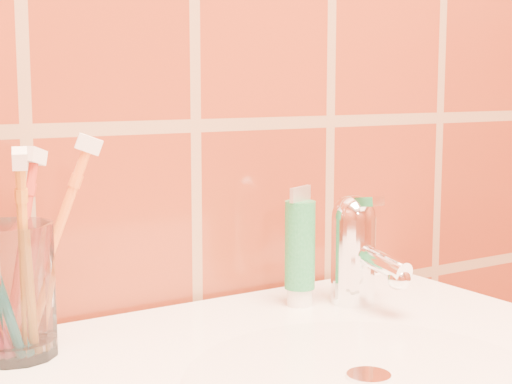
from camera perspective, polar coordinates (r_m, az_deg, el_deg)
glass_tumbler at (r=0.72m, az=-17.22°, el=-6.85°), size 0.09×0.09×0.12m
toothpaste_tube at (r=0.84m, az=3.21°, el=-4.25°), size 0.04×0.03×0.13m
faucet at (r=0.85m, az=7.29°, el=-3.91°), size 0.05×0.11×0.12m
toothbrush_1 at (r=0.74m, az=-16.72°, el=-4.07°), size 0.13×0.12×0.19m
toothbrush_2 at (r=0.72m, az=-14.58°, el=-3.78°), size 0.14×0.12×0.20m
toothbrush_3 at (r=0.69m, az=-16.53°, el=-4.60°), size 0.06×0.11×0.20m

